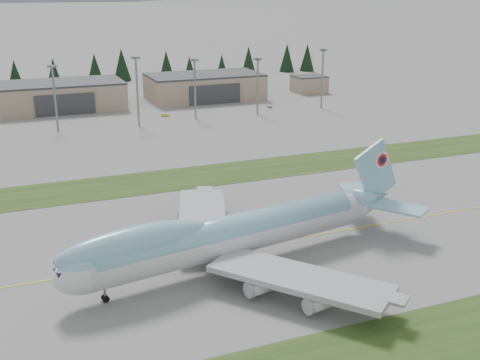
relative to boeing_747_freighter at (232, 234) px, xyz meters
name	(u,v)px	position (x,y,z in m)	size (l,w,h in m)	color
ground	(237,248)	(3.64, 6.70, -6.12)	(7000.00, 7000.00, 0.00)	slate
grass_strip_near	(345,360)	(3.64, -31.30, -6.12)	(400.00, 14.00, 0.08)	#274518
grass_strip_far	(171,180)	(3.64, 51.70, -6.12)	(400.00, 18.00, 0.08)	#274518
taxiway_line_main	(237,248)	(3.64, 6.70, -6.12)	(400.00, 0.40, 0.02)	yellow
boeing_747_freighter	(232,234)	(0.00, 0.00, 0.00)	(70.83, 60.01, 18.57)	silver
hangar_center	(61,96)	(-11.36, 156.60, -0.73)	(48.00, 26.60, 10.80)	gray
hangar_right	(205,86)	(48.64, 156.60, -0.73)	(48.00, 26.60, 10.80)	gray
control_shed	(309,84)	(98.64, 154.70, -2.32)	(14.00, 12.00, 7.60)	gray
floodlight_masts	(199,76)	(33.49, 118.18, 9.61)	(105.24, 7.15, 23.93)	slate
service_vehicle_b	(165,117)	(22.84, 127.12, -6.12)	(1.11, 3.17, 1.05)	#B2C230
service_vehicle_c	(269,107)	(66.69, 129.04, -6.12)	(1.91, 4.71, 1.36)	silver
conifer_belt	(73,69)	(1.63, 219.51, 1.30)	(267.44, 13.90, 16.85)	black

